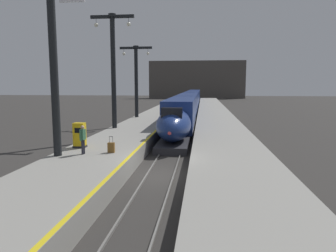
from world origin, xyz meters
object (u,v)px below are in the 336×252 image
at_px(station_column_near, 54,43).
at_px(passenger_near_edge, 83,137).
at_px(highspeed_train_main, 190,101).
at_px(ticket_machine_yellow, 80,136).
at_px(rolling_suitcase, 111,148).
at_px(station_column_far, 136,74).
at_px(station_column_mid, 113,61).

xyz_separation_m(station_column_near, passenger_near_edge, (1.25, 0.54, -5.31)).
xyz_separation_m(highspeed_train_main, passenger_near_edge, (-4.60, -41.30, 0.07)).
bearing_deg(station_column_near, ticket_machine_yellow, 82.88).
bearing_deg(passenger_near_edge, rolling_suitcase, 20.71).
height_order(passenger_near_edge, ticket_machine_yellow, passenger_near_edge).
bearing_deg(station_column_far, passenger_near_edge, -86.48).
distance_m(station_column_near, ticket_machine_yellow, 6.06).
xyz_separation_m(rolling_suitcase, ticket_machine_yellow, (-2.46, 1.28, 0.44)).
bearing_deg(highspeed_train_main, station_column_near, -97.96).
distance_m(station_column_mid, rolling_suitcase, 12.38).
bearing_deg(rolling_suitcase, station_column_near, -158.01).
bearing_deg(passenger_near_edge, ticket_machine_yellow, 117.13).
relative_size(station_column_far, passenger_near_edge, 5.18).
bearing_deg(ticket_machine_yellow, station_column_far, 91.04).
height_order(station_column_near, station_column_mid, station_column_near).
relative_size(highspeed_train_main, station_column_far, 8.63).
distance_m(highspeed_train_main, station_column_mid, 31.20).
height_order(highspeed_train_main, station_column_far, station_column_far).
relative_size(station_column_mid, station_column_far, 1.18).
bearing_deg(station_column_near, rolling_suitcase, 21.99).
distance_m(highspeed_train_main, station_column_near, 42.60).
bearing_deg(station_column_near, station_column_mid, 90.25).
distance_m(highspeed_train_main, rolling_suitcase, 40.86).
distance_m(station_column_far, ticket_machine_yellow, 19.77).
distance_m(station_column_near, rolling_suitcase, 6.69).
relative_size(station_column_mid, passenger_near_edge, 6.13).
xyz_separation_m(passenger_near_edge, ticket_machine_yellow, (-0.95, 1.85, -0.25)).
distance_m(highspeed_train_main, station_column_far, 21.51).
bearing_deg(station_column_far, ticket_machine_yellow, -88.96).
distance_m(station_column_mid, ticket_machine_yellow, 10.73).
bearing_deg(ticket_machine_yellow, station_column_near, -97.12).
xyz_separation_m(station_column_far, passenger_near_edge, (1.30, -21.09, -4.30)).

